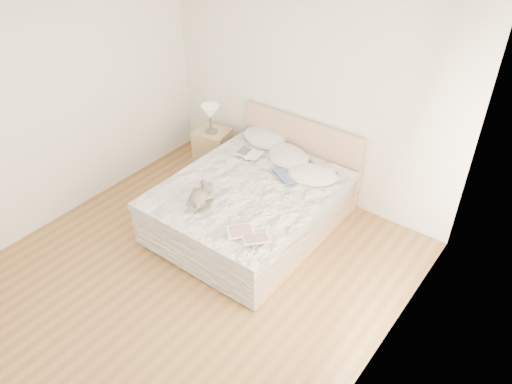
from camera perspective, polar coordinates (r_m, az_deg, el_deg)
floor at (r=5.40m, az=-8.11°, el=-10.04°), size 4.00×4.50×0.00m
ceiling at (r=3.97m, az=-11.50°, el=18.40°), size 4.00×4.50×0.00m
wall_back at (r=6.08m, az=5.82°, el=11.41°), size 4.00×0.02×2.70m
wall_left at (r=6.00m, az=-23.28°, el=8.23°), size 0.02×4.50×2.70m
wall_right at (r=3.64m, az=13.61°, el=-8.65°), size 0.02×4.50×2.70m
window at (r=3.79m, az=15.63°, el=-4.87°), size 0.02×1.30×1.10m
bed at (r=5.86m, az=-0.31°, el=-1.34°), size 1.72×2.14×1.00m
nightstand at (r=6.99m, az=-4.92°, el=4.98°), size 0.53×0.49×0.56m
table_lamp at (r=6.69m, az=-5.24°, el=8.96°), size 0.25×0.25×0.39m
pillow_left at (r=6.50m, az=1.04°, el=6.23°), size 0.75×0.61×0.20m
pillow_middle at (r=6.11m, az=3.70°, el=4.07°), size 0.76×0.68×0.19m
pillow_right at (r=5.79m, az=6.48°, el=1.94°), size 0.69×0.59×0.17m
blouse at (r=5.84m, az=4.85°, el=2.29°), size 0.75×0.77×0.02m
photo_book at (r=6.17m, az=-0.76°, el=4.38°), size 0.36×0.27×0.02m
childrens_book at (r=4.92m, az=-0.86°, el=-4.98°), size 0.47×0.46×0.03m
teddy_bear at (r=5.36m, az=-6.57°, el=-1.03°), size 0.30×0.37×0.17m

